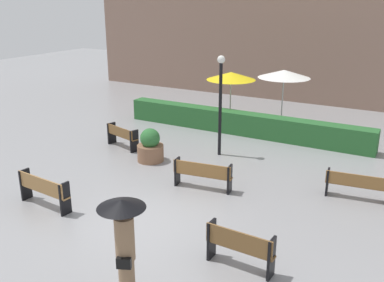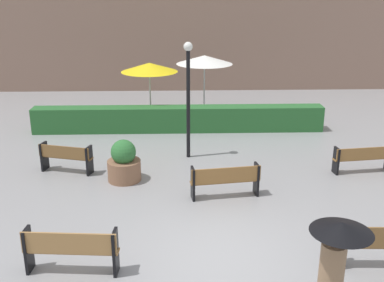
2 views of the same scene
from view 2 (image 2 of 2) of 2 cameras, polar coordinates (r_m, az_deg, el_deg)
name	(u,v)px [view 2 (image 2 of 2)]	position (r m, az deg, el deg)	size (l,w,h in m)	color
ground_plane	(218,251)	(9.98, 3.26, -13.50)	(60.00, 60.00, 0.00)	gray
bench_far_left	(66,156)	(14.10, -15.40, -1.83)	(1.62, 0.78, 0.86)	brown
bench_near_left	(71,248)	(9.32, -14.82, -12.74)	(1.84, 0.48, 0.93)	#9E7242
bench_far_right	(364,157)	(14.52, 20.52, -1.88)	(1.82, 0.55, 0.81)	olive
bench_near_right	(376,243)	(9.88, 21.90, -11.62)	(1.56, 0.39, 0.93)	brown
bench_mid_center	(225,179)	(12.05, 4.17, -4.75)	(1.86, 0.60, 0.87)	olive
pedestrian_with_umbrella	(334,267)	(7.41, 17.21, -14.76)	(0.91, 0.91, 2.13)	#8C6B4C
planter_pot	(124,163)	(13.19, -8.44, -2.72)	(0.95, 0.95, 1.21)	brown
lamp_post	(188,88)	(14.32, -0.48, 6.59)	(0.28, 0.28, 3.69)	black
patio_umbrella_yellow	(149,67)	(18.34, -5.31, 9.09)	(2.24, 2.24, 2.41)	silver
patio_umbrella_white	(204,60)	(19.10, 1.55, 10.05)	(2.32, 2.32, 2.57)	silver
hedge_strip	(179,119)	(17.48, -1.68, 2.75)	(10.96, 0.70, 0.95)	#28602D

